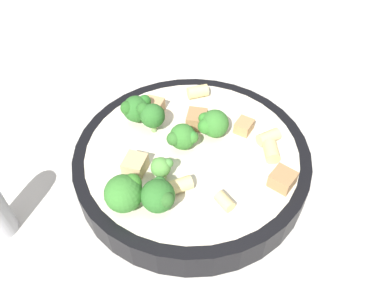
# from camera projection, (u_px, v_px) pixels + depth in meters

# --- Properties ---
(ground_plane) EXTENTS (2.00, 2.00, 0.00)m
(ground_plane) POSITION_uv_depth(u_px,v_px,m) (192.00, 170.00, 0.48)
(ground_plane) COLOR beige
(pasta_bowl) EXTENTS (0.29, 0.29, 0.04)m
(pasta_bowl) POSITION_uv_depth(u_px,v_px,m) (192.00, 159.00, 0.46)
(pasta_bowl) COLOR black
(pasta_bowl) RESTS_ON ground_plane
(broccoli_floret_0) EXTENTS (0.04, 0.03, 0.04)m
(broccoli_floret_0) POSITION_uv_depth(u_px,v_px,m) (136.00, 108.00, 0.47)
(broccoli_floret_0) COLOR #93B766
(broccoli_floret_0) RESTS_ON pasta_bowl
(broccoli_floret_1) EXTENTS (0.04, 0.03, 0.03)m
(broccoli_floret_1) POSITION_uv_depth(u_px,v_px,m) (183.00, 137.00, 0.44)
(broccoli_floret_1) COLOR #9EC175
(broccoli_floret_1) RESTS_ON pasta_bowl
(broccoli_floret_2) EXTENTS (0.03, 0.02, 0.03)m
(broccoli_floret_2) POSITION_uv_depth(u_px,v_px,m) (161.00, 167.00, 0.41)
(broccoli_floret_2) COLOR #9EC175
(broccoli_floret_2) RESTS_ON pasta_bowl
(broccoli_floret_3) EXTENTS (0.04, 0.03, 0.04)m
(broccoli_floret_3) POSITION_uv_depth(u_px,v_px,m) (213.00, 124.00, 0.46)
(broccoli_floret_3) COLOR #93B766
(broccoli_floret_3) RESTS_ON pasta_bowl
(broccoli_floret_4) EXTENTS (0.04, 0.04, 0.04)m
(broccoli_floret_4) POSITION_uv_depth(u_px,v_px,m) (159.00, 196.00, 0.38)
(broccoli_floret_4) COLOR #93B766
(broccoli_floret_4) RESTS_ON pasta_bowl
(broccoli_floret_5) EXTENTS (0.04, 0.04, 0.04)m
(broccoli_floret_5) POSITION_uv_depth(u_px,v_px,m) (125.00, 192.00, 0.38)
(broccoli_floret_5) COLOR #9EC175
(broccoli_floret_5) RESTS_ON pasta_bowl
(broccoli_floret_6) EXTENTS (0.03, 0.03, 0.04)m
(broccoli_floret_6) POSITION_uv_depth(u_px,v_px,m) (152.00, 115.00, 0.46)
(broccoli_floret_6) COLOR #84AD60
(broccoli_floret_6) RESTS_ON pasta_bowl
(rigatoni_0) EXTENTS (0.02, 0.03, 0.02)m
(rigatoni_0) POSITION_uv_depth(u_px,v_px,m) (271.00, 152.00, 0.44)
(rigatoni_0) COLOR #E0C67F
(rigatoni_0) RESTS_ON pasta_bowl
(rigatoni_1) EXTENTS (0.02, 0.02, 0.01)m
(rigatoni_1) POSITION_uv_depth(u_px,v_px,m) (225.00, 201.00, 0.39)
(rigatoni_1) COLOR #E0C67F
(rigatoni_1) RESTS_ON pasta_bowl
(rigatoni_2) EXTENTS (0.03, 0.02, 0.02)m
(rigatoni_2) POSITION_uv_depth(u_px,v_px,m) (179.00, 185.00, 0.41)
(rigatoni_2) COLOR #E0C67F
(rigatoni_2) RESTS_ON pasta_bowl
(rigatoni_3) EXTENTS (0.03, 0.02, 0.02)m
(rigatoni_3) POSITION_uv_depth(u_px,v_px,m) (268.00, 135.00, 0.46)
(rigatoni_3) COLOR #E0C67F
(rigatoni_3) RESTS_ON pasta_bowl
(rigatoni_4) EXTENTS (0.03, 0.02, 0.02)m
(rigatoni_4) POSITION_uv_depth(u_px,v_px,m) (198.00, 92.00, 0.52)
(rigatoni_4) COLOR #E0C67F
(rigatoni_4) RESTS_ON pasta_bowl
(chicken_chunk_0) EXTENTS (0.03, 0.03, 0.02)m
(chicken_chunk_0) POSITION_uv_depth(u_px,v_px,m) (197.00, 119.00, 0.48)
(chicken_chunk_0) COLOR #A87A4C
(chicken_chunk_0) RESTS_ON pasta_bowl
(chicken_chunk_1) EXTENTS (0.03, 0.03, 0.02)m
(chicken_chunk_1) POSITION_uv_depth(u_px,v_px,m) (244.00, 126.00, 0.47)
(chicken_chunk_1) COLOR tan
(chicken_chunk_1) RESTS_ON pasta_bowl
(chicken_chunk_2) EXTENTS (0.03, 0.03, 0.02)m
(chicken_chunk_2) POSITION_uv_depth(u_px,v_px,m) (135.00, 165.00, 0.42)
(chicken_chunk_2) COLOR tan
(chicken_chunk_2) RESTS_ON pasta_bowl
(chicken_chunk_3) EXTENTS (0.03, 0.03, 0.02)m
(chicken_chunk_3) POSITION_uv_depth(u_px,v_px,m) (283.00, 179.00, 0.41)
(chicken_chunk_3) COLOR #A87A4C
(chicken_chunk_3) RESTS_ON pasta_bowl
(chicken_chunk_4) EXTENTS (0.03, 0.03, 0.02)m
(chicken_chunk_4) POSITION_uv_depth(u_px,v_px,m) (154.00, 107.00, 0.49)
(chicken_chunk_4) COLOR tan
(chicken_chunk_4) RESTS_ON pasta_bowl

